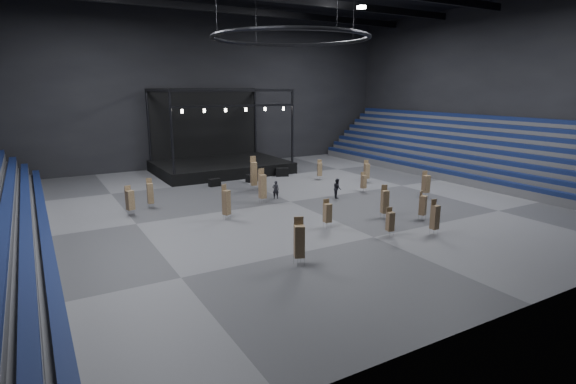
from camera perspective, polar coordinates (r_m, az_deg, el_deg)
floor at (r=37.43m, az=0.32°, el=-1.24°), size 50.00×50.00×0.00m
wall_back at (r=55.40m, az=-10.97°, el=12.60°), size 50.00×0.20×18.00m
wall_front at (r=21.00m, az=31.23°, el=10.47°), size 50.00×0.20×18.00m
wall_right at (r=53.43m, az=24.69°, el=11.66°), size 0.20×42.00×18.00m
bleachers_right at (r=52.32m, az=22.61°, el=3.82°), size 7.20×40.00×6.40m
stage at (r=51.53m, az=-8.85°, el=4.23°), size 14.00×10.00×9.20m
truss_ring at (r=36.44m, az=0.35°, el=18.98°), size 12.30×12.30×5.15m
flight_case_left at (r=43.78m, az=-9.31°, el=1.20°), size 1.16×0.68×0.74m
flight_case_mid at (r=45.38m, az=-4.65°, el=1.78°), size 1.29×0.92×0.78m
flight_case_right at (r=48.14m, az=-0.75°, el=2.55°), size 1.50×1.14×0.89m
chair_stack_0 at (r=40.96m, az=-3.50°, el=1.51°), size 0.60×0.60×1.97m
chair_stack_1 at (r=36.71m, az=-3.27°, el=0.79°), size 0.52×0.52×2.87m
chair_stack_2 at (r=33.53m, az=16.74°, el=-1.57°), size 0.58×0.58×2.10m
chair_stack_3 at (r=46.41m, az=4.05°, el=2.93°), size 0.61×0.61×2.06m
chair_stack_4 at (r=45.61m, az=9.96°, el=2.69°), size 0.60×0.60×2.23m
chair_stack_5 at (r=23.99m, az=1.43°, el=-6.16°), size 0.70×0.70×2.63m
chair_stack_6 at (r=30.42m, az=18.15°, el=-2.98°), size 0.45×0.45×2.32m
chair_stack_7 at (r=40.40m, az=17.10°, el=1.04°), size 0.57×0.57×2.30m
chair_stack_8 at (r=41.52m, az=-4.37°, el=2.41°), size 0.66×0.66×3.15m
chair_stack_9 at (r=33.22m, az=12.19°, el=-1.15°), size 0.59×0.59×2.46m
chair_stack_10 at (r=32.40m, az=-7.85°, el=-1.25°), size 0.60×0.60×2.58m
chair_stack_11 at (r=36.87m, az=-17.10°, el=-0.10°), size 0.49×0.49×2.37m
chair_stack_12 at (r=35.29m, az=-19.45°, el=-0.92°), size 0.63×0.63×2.22m
chair_stack_13 at (r=41.34m, az=9.58°, el=1.34°), size 0.42×0.42×1.82m
chair_stack_14 at (r=29.38m, az=12.85°, el=-3.61°), size 0.50×0.50×1.87m
chair_stack_15 at (r=30.45m, az=5.02°, el=-2.60°), size 0.50×0.50×1.97m
man_center at (r=38.29m, az=-1.58°, el=0.28°), size 0.65×0.52×1.55m
crew_member at (r=38.78m, az=6.28°, el=0.47°), size 0.92×1.01×1.69m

